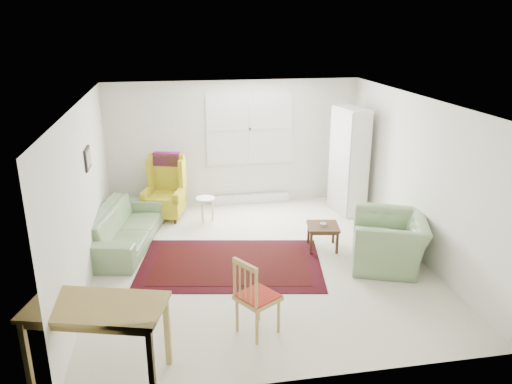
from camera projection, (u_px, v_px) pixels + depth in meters
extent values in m
cube|color=beige|center=(259.00, 262.00, 7.79)|extent=(5.00, 5.50, 0.01)
cube|color=white|center=(260.00, 101.00, 6.99)|extent=(5.00, 5.50, 0.01)
cube|color=silver|center=(235.00, 144.00, 9.96)|extent=(5.00, 0.04, 2.50)
cube|color=silver|center=(311.00, 272.00, 4.83)|extent=(5.00, 0.04, 2.50)
cube|color=silver|center=(84.00, 195.00, 6.98)|extent=(0.04, 5.50, 2.50)
cube|color=silver|center=(416.00, 177.00, 7.80)|extent=(0.04, 5.50, 2.50)
cube|color=white|center=(250.00, 129.00, 9.89)|extent=(1.72, 0.06, 1.42)
cube|color=white|center=(250.00, 129.00, 9.89)|extent=(1.60, 0.02, 1.30)
cube|color=silver|center=(250.00, 199.00, 10.30)|extent=(1.60, 0.12, 0.18)
cube|color=black|center=(88.00, 159.00, 7.32)|extent=(0.03, 0.42, 0.32)
cube|color=tan|center=(89.00, 158.00, 7.32)|extent=(0.01, 0.34, 0.24)
imported|color=#6E8B5D|center=(124.00, 220.00, 8.24)|extent=(1.32, 2.35, 0.89)
imported|color=#6E8B5D|center=(389.00, 236.00, 7.56)|extent=(1.41, 1.49, 0.94)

